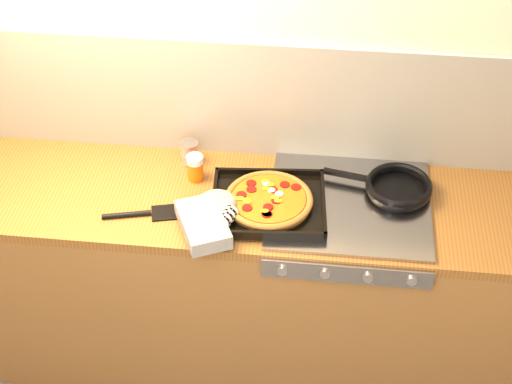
# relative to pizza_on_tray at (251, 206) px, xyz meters

# --- Properties ---
(room_shell) EXTENTS (3.20, 3.20, 3.20)m
(room_shell) POSITION_rel_pizza_on_tray_xyz_m (-0.09, 0.38, 0.21)
(room_shell) COLOR white
(room_shell) RESTS_ON ground
(counter_run) EXTENTS (3.20, 0.62, 0.90)m
(counter_run) POSITION_rel_pizza_on_tray_xyz_m (-0.09, 0.09, -0.49)
(counter_run) COLOR brown
(counter_run) RESTS_ON ground
(stovetop) EXTENTS (0.60, 0.56, 0.02)m
(stovetop) POSITION_rel_pizza_on_tray_xyz_m (0.36, 0.09, -0.04)
(stovetop) COLOR gray
(stovetop) RESTS_ON counter_run
(pizza_on_tray) EXTENTS (0.56, 0.51, 0.07)m
(pizza_on_tray) POSITION_rel_pizza_on_tray_xyz_m (0.00, 0.00, 0.00)
(pizza_on_tray) COLOR black
(pizza_on_tray) RESTS_ON stovetop
(frying_pan) EXTENTS (0.44, 0.30, 0.04)m
(frying_pan) POSITION_rel_pizza_on_tray_xyz_m (0.54, 0.18, -0.01)
(frying_pan) COLOR black
(frying_pan) RESTS_ON stovetop
(tomato_can) EXTENTS (0.08, 0.08, 0.10)m
(tomato_can) POSITION_rel_pizza_on_tray_xyz_m (-0.28, 0.28, 0.01)
(tomato_can) COLOR #9E1A0C
(tomato_can) RESTS_ON counter_run
(juice_glass) EXTENTS (0.08, 0.08, 0.11)m
(juice_glass) POSITION_rel_pizza_on_tray_xyz_m (-0.24, 0.19, 0.01)
(juice_glass) COLOR orange
(juice_glass) RESTS_ON counter_run
(wooden_spoon) EXTENTS (0.30, 0.04, 0.02)m
(wooden_spoon) POSITION_rel_pizza_on_tray_xyz_m (0.04, 0.25, -0.03)
(wooden_spoon) COLOR #9F6E43
(wooden_spoon) RESTS_ON counter_run
(black_spatula) EXTENTS (0.29, 0.12, 0.02)m
(black_spatula) POSITION_rel_pizza_on_tray_xyz_m (-0.40, -0.05, -0.04)
(black_spatula) COLOR black
(black_spatula) RESTS_ON counter_run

